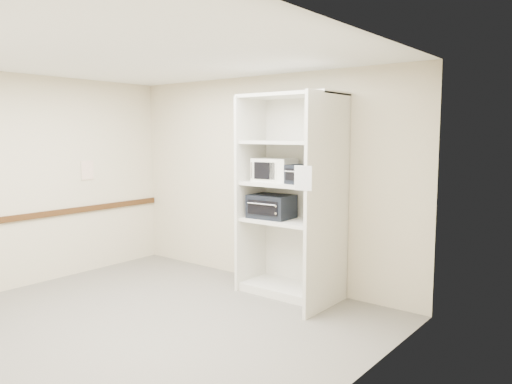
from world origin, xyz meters
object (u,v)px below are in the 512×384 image
Objects in this scene: shelving_unit at (294,203)px; toaster_oven_lower at (272,206)px; toaster_oven_upper at (305,175)px; microwave at (274,170)px.

toaster_oven_lower is at bearing -175.90° from shelving_unit.
toaster_oven_lower is at bearing -175.11° from toaster_oven_upper.
microwave reaches higher than toaster_oven_upper.
microwave is 0.91× the size of toaster_oven_lower.
toaster_oven_upper is at bearing -6.42° from toaster_oven_lower.
toaster_oven_upper is at bearing -12.77° from microwave.
toaster_oven_upper is (0.48, -0.07, -0.03)m from microwave.
toaster_oven_upper reaches higher than toaster_oven_lower.
toaster_oven_upper is 0.65m from toaster_oven_lower.
toaster_oven_lower is (-0.32, -0.02, -0.07)m from shelving_unit.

